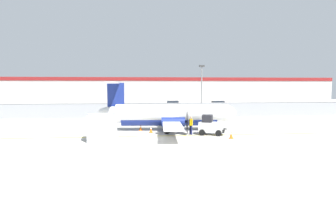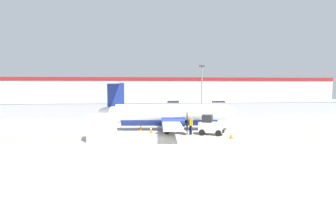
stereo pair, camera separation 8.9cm
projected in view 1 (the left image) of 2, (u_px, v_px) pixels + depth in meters
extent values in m
plane|color=#BCB7AD|center=(162.00, 140.00, 25.22)|extent=(140.00, 140.00, 0.00)
cube|color=yellow|center=(160.00, 136.00, 27.21)|extent=(84.00, 0.20, 0.01)
cube|color=gray|center=(151.00, 111.00, 42.97)|extent=(98.00, 0.04, 2.00)
cylinder|color=slate|center=(151.00, 103.00, 42.88)|extent=(98.00, 0.10, 0.10)
cube|color=#38383A|center=(148.00, 110.00, 54.45)|extent=(98.00, 17.00, 0.12)
cube|color=#BCB7B2|center=(145.00, 91.00, 72.49)|extent=(91.00, 8.00, 6.50)
cube|color=maroon|center=(146.00, 79.00, 68.28)|extent=(91.00, 0.20, 0.80)
cylinder|color=white|center=(169.00, 113.00, 30.48)|extent=(10.86, 2.68, 1.90)
ellipsoid|color=white|center=(224.00, 113.00, 30.66)|extent=(2.61, 1.98, 1.80)
ellipsoid|color=white|center=(113.00, 112.00, 30.28)|extent=(3.10, 1.26, 1.05)
cylinder|color=navy|center=(169.00, 118.00, 30.53)|extent=(9.73, 2.18, 1.48)
cube|color=white|center=(170.00, 119.00, 30.53)|extent=(2.76, 16.07, 0.18)
cylinder|color=navy|center=(171.00, 116.00, 33.13)|extent=(2.26, 1.06, 0.90)
cone|color=black|center=(181.00, 116.00, 33.16)|extent=(0.48, 0.47, 0.44)
cylinder|color=#262626|center=(183.00, 116.00, 33.17)|extent=(0.19, 2.10, 2.10)
cylinder|color=navy|center=(173.00, 122.00, 27.95)|extent=(2.26, 1.06, 0.90)
cone|color=black|center=(185.00, 122.00, 27.99)|extent=(0.48, 0.47, 0.44)
cylinder|color=#262626|center=(187.00, 122.00, 27.99)|extent=(0.19, 2.10, 2.10)
cube|color=navy|center=(116.00, 98.00, 30.17)|extent=(1.71, 0.30, 3.10)
cube|color=white|center=(114.00, 83.00, 30.03)|extent=(1.45, 4.87, 0.14)
cylinder|color=#59595B|center=(206.00, 123.00, 30.68)|extent=(0.15, 0.15, 0.97)
cylinder|color=black|center=(206.00, 127.00, 30.73)|extent=(0.61, 0.26, 0.60)
cylinder|color=#59595B|center=(166.00, 120.00, 32.75)|extent=(0.15, 0.15, 0.90)
cylinder|color=black|center=(166.00, 124.00, 32.79)|extent=(0.77, 0.27, 0.76)
cylinder|color=#59595B|center=(167.00, 125.00, 28.35)|extent=(0.15, 0.15, 0.90)
cylinder|color=black|center=(167.00, 130.00, 28.39)|extent=(0.77, 0.27, 0.76)
cube|color=silver|center=(211.00, 127.00, 27.76)|extent=(2.45, 1.84, 0.90)
cube|color=black|center=(207.00, 118.00, 27.78)|extent=(1.21, 1.26, 0.70)
cube|color=black|center=(224.00, 131.00, 27.48)|extent=(0.56, 1.08, 0.30)
cylinder|color=black|center=(220.00, 131.00, 28.17)|extent=(0.59, 0.37, 0.56)
cylinder|color=black|center=(218.00, 133.00, 27.02)|extent=(0.59, 0.37, 0.56)
cylinder|color=black|center=(204.00, 131.00, 28.58)|extent=(0.59, 0.37, 0.56)
cylinder|color=black|center=(202.00, 132.00, 27.43)|extent=(0.59, 0.37, 0.56)
cylinder|color=#191E4C|center=(190.00, 130.00, 28.03)|extent=(0.21, 0.21, 0.85)
cylinder|color=#191E4C|center=(191.00, 130.00, 27.86)|extent=(0.21, 0.21, 0.85)
cylinder|color=yellow|center=(191.00, 122.00, 27.88)|extent=(0.45, 0.45, 0.60)
cylinder|color=yellow|center=(190.00, 122.00, 28.07)|extent=(0.13, 0.13, 0.55)
cylinder|color=yellow|center=(192.00, 122.00, 27.69)|extent=(0.13, 0.13, 0.55)
sphere|color=tan|center=(191.00, 118.00, 27.84)|extent=(0.22, 0.22, 0.22)
cube|color=#B7BCC1|center=(102.00, 127.00, 24.86)|extent=(2.57, 2.21, 2.20)
cube|color=#333338|center=(102.00, 127.00, 24.86)|extent=(2.44, 0.30, 2.20)
cube|color=orange|center=(151.00, 133.00, 29.04)|extent=(0.36, 0.36, 0.04)
cone|color=orange|center=(151.00, 129.00, 29.01)|extent=(0.28, 0.28, 0.60)
cylinder|color=white|center=(151.00, 128.00, 29.01)|extent=(0.17, 0.17, 0.08)
cube|color=orange|center=(231.00, 138.00, 25.89)|extent=(0.36, 0.36, 0.04)
cone|color=orange|center=(231.00, 135.00, 25.86)|extent=(0.28, 0.28, 0.60)
cylinder|color=white|center=(231.00, 134.00, 25.85)|extent=(0.17, 0.17, 0.08)
cube|color=orange|center=(141.00, 130.00, 30.48)|extent=(0.36, 0.36, 0.04)
cone|color=orange|center=(141.00, 127.00, 30.45)|extent=(0.28, 0.28, 0.60)
cylinder|color=white|center=(141.00, 126.00, 30.44)|extent=(0.17, 0.17, 0.08)
cube|color=#19662D|center=(66.00, 110.00, 46.76)|extent=(4.38, 2.21, 0.80)
cube|color=#262D38|center=(67.00, 106.00, 46.70)|extent=(2.38, 1.82, 0.56)
cylinder|color=black|center=(55.00, 113.00, 45.92)|extent=(0.62, 0.27, 0.60)
cylinder|color=black|center=(60.00, 112.00, 47.72)|extent=(0.62, 0.27, 0.60)
cylinder|color=black|center=(73.00, 113.00, 45.86)|extent=(0.62, 0.27, 0.60)
cylinder|color=black|center=(77.00, 112.00, 47.66)|extent=(0.62, 0.27, 0.60)
cube|color=silver|center=(121.00, 109.00, 48.97)|extent=(4.26, 1.86, 0.80)
cube|color=#262D38|center=(120.00, 105.00, 48.89)|extent=(2.26, 1.64, 0.56)
cylinder|color=black|center=(129.00, 110.00, 50.08)|extent=(0.61, 0.22, 0.60)
cylinder|color=black|center=(129.00, 111.00, 48.31)|extent=(0.61, 0.22, 0.60)
cylinder|color=black|center=(112.00, 111.00, 49.69)|extent=(0.61, 0.22, 0.60)
cylinder|color=black|center=(112.00, 112.00, 47.91)|extent=(0.61, 0.22, 0.60)
cube|color=black|center=(172.00, 106.00, 57.34)|extent=(4.35, 2.11, 0.80)
cube|color=#262D38|center=(173.00, 102.00, 57.28)|extent=(2.34, 1.77, 0.56)
cylinder|color=black|center=(165.00, 108.00, 56.46)|extent=(0.62, 0.26, 0.60)
cylinder|color=black|center=(165.00, 107.00, 58.25)|extent=(0.62, 0.26, 0.60)
cylinder|color=black|center=(179.00, 108.00, 56.47)|extent=(0.62, 0.26, 0.60)
cylinder|color=black|center=(179.00, 107.00, 58.27)|extent=(0.62, 0.26, 0.60)
cube|color=#B28C19|center=(217.00, 106.00, 56.97)|extent=(4.21, 1.73, 0.80)
cube|color=#262D38|center=(218.00, 102.00, 56.92)|extent=(2.21, 1.58, 0.56)
cylinder|color=black|center=(211.00, 108.00, 55.97)|extent=(0.60, 0.20, 0.60)
cylinder|color=black|center=(209.00, 107.00, 57.75)|extent=(0.60, 0.20, 0.60)
cylinder|color=black|center=(226.00, 108.00, 56.24)|extent=(0.60, 0.20, 0.60)
cylinder|color=black|center=(223.00, 107.00, 58.02)|extent=(0.60, 0.20, 0.60)
cylinder|color=slate|center=(202.00, 94.00, 39.81)|extent=(0.16, 0.16, 7.00)
cube|color=#333333|center=(202.00, 66.00, 39.49)|extent=(0.70, 0.30, 0.24)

